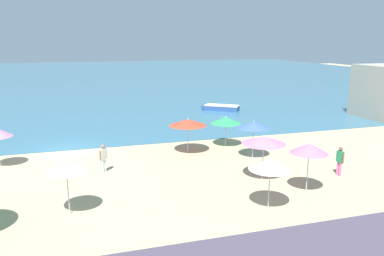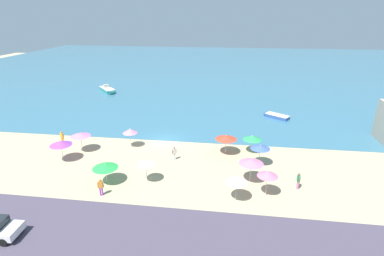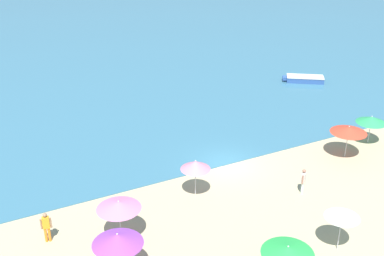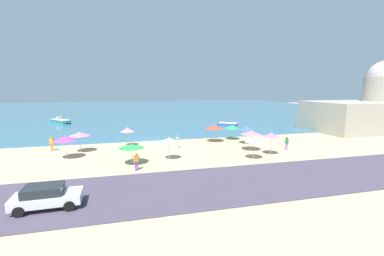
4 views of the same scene
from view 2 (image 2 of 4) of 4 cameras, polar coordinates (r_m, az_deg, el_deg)
ground_plane at (r=39.14m, az=-5.29°, el=-2.44°), size 160.00×160.00×0.00m
sea at (r=91.61m, az=2.39°, el=11.40°), size 150.00×110.00×0.05m
coastal_road at (r=24.48m, az=-15.09°, el=-19.34°), size 80.00×8.00×0.06m
beach_umbrella_0 at (r=32.89m, az=12.89°, el=-3.52°), size 2.11×2.11×2.45m
beach_umbrella_1 at (r=37.16m, az=-11.72°, el=-0.57°), size 1.80×1.80×2.47m
beach_umbrella_2 at (r=35.84m, az=11.42°, el=-1.81°), size 2.20×2.20×2.18m
beach_umbrella_3 at (r=37.66m, az=-20.49°, el=-1.19°), size 2.31×2.31×2.43m
beach_umbrella_4 at (r=26.57m, az=8.52°, el=-9.77°), size 1.93×1.93×2.38m
beach_umbrella_5 at (r=30.12m, az=-16.21°, el=-7.04°), size 2.45×2.45×2.07m
beach_umbrella_6 at (r=29.52m, az=11.22°, el=-6.31°), size 2.38×2.38×2.48m
beach_umbrella_7 at (r=36.04m, az=-23.75°, el=-2.63°), size 2.39×2.39×2.51m
beach_umbrella_8 at (r=34.86m, az=6.52°, el=-1.80°), size 2.50×2.50×2.38m
beach_umbrella_9 at (r=29.27m, az=-8.80°, el=-6.56°), size 1.77×1.77×2.40m
beach_umbrella_10 at (r=27.68m, az=14.22°, el=-8.42°), size 1.85×1.85×2.59m
bather_0 at (r=41.05m, az=-23.51°, el=-1.57°), size 0.56×0.29×1.75m
bather_1 at (r=28.74m, az=-17.01°, el=-10.55°), size 0.55×0.32×1.72m
bather_2 at (r=33.76m, az=-3.42°, el=-4.68°), size 0.47×0.40×1.66m
bather_3 at (r=30.18m, az=19.60°, el=-9.35°), size 0.26×0.57×1.67m
skiff_nearshore at (r=65.55m, az=-15.84°, el=7.05°), size 4.71×5.03×1.41m
skiff_offshore at (r=48.92m, az=15.86°, el=2.16°), size 3.93×3.26×0.58m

